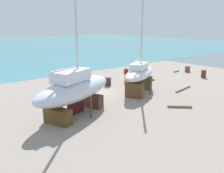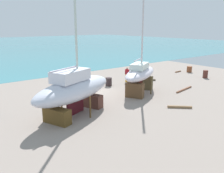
{
  "view_description": "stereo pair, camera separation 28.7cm",
  "coord_description": "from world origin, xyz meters",
  "views": [
    {
      "loc": [
        -12.15,
        -18.01,
        6.09
      ],
      "look_at": [
        -0.59,
        -3.69,
        1.32
      ],
      "focal_mm": 37.92,
      "sensor_mm": 36.0,
      "label": 1
    },
    {
      "loc": [
        -11.93,
        -18.19,
        6.09
      ],
      "look_at": [
        -0.59,
        -3.69,
        1.32
      ],
      "focal_mm": 37.92,
      "sensor_mm": 36.0,
      "label": 2
    }
  ],
  "objects": [
    {
      "name": "worker",
      "position": [
        5.11,
        0.89,
        0.85
      ],
      "size": [
        0.3,
        0.47,
        1.64
      ],
      "rotation": [
        0.0,
        0.0,
        3.28
      ],
      "color": "orange",
      "rests_on": "ground"
    },
    {
      "name": "barrel_tipped_right",
      "position": [
        2.46,
        0.77,
        0.43
      ],
      "size": [
        0.92,
        0.92,
        0.86
      ],
      "primitive_type": "cylinder",
      "rotation": [
        0.0,
        0.0,
        2.39
      ],
      "color": "#312627",
      "rests_on": "ground"
    },
    {
      "name": "barrel_rust_mid",
      "position": [
        -2.88,
        2.2,
        0.26
      ],
      "size": [
        0.61,
        0.92,
        0.53
      ],
      "primitive_type": "cylinder",
      "rotation": [
        1.57,
        0.0,
        3.05
      ],
      "color": "brown",
      "rests_on": "ground"
    },
    {
      "name": "ground_plane",
      "position": [
        0.0,
        -2.21,
        0.0
      ],
      "size": [
        43.2,
        43.2,
        0.0
      ],
      "primitive_type": "plane",
      "color": "gray"
    },
    {
      "name": "timber_short_cross",
      "position": [
        2.57,
        -7.99,
        0.08
      ],
      "size": [
        1.45,
        1.38,
        0.17
      ],
      "primitive_type": "cube",
      "rotation": [
        0.0,
        0.0,
        2.39
      ],
      "color": "olive",
      "rests_on": "ground"
    },
    {
      "name": "timber_plank_far",
      "position": [
        14.27,
        0.91,
        0.08
      ],
      "size": [
        1.21,
        0.2,
        0.16
      ],
      "primitive_type": "cube",
      "rotation": [
        0.0,
        0.0,
        0.06
      ],
      "color": "#896046",
      "rests_on": "ground"
    },
    {
      "name": "timber_short_skew",
      "position": [
        7.6,
        -0.24,
        0.09
      ],
      "size": [
        0.95,
        0.99,
        0.18
      ],
      "primitive_type": "cube",
      "rotation": [
        0.0,
        0.0,
        2.33
      ],
      "color": "brown",
      "rests_on": "ground"
    },
    {
      "name": "sailboat_far_slipway",
      "position": [
        3.09,
        -3.15,
        1.74
      ],
      "size": [
        6.25,
        4.57,
        9.7
      ],
      "rotation": [
        0.0,
        0.0,
        0.5
      ],
      "color": "brown",
      "rests_on": "ground"
    },
    {
      "name": "timber_long_aft",
      "position": [
        7.21,
        -5.09,
        0.07
      ],
      "size": [
        2.95,
        0.61,
        0.14
      ],
      "primitive_type": "cube",
      "rotation": [
        0.0,
        0.0,
        0.16
      ],
      "color": "brown",
      "rests_on": "ground"
    },
    {
      "name": "barrel_tar_black",
      "position": [
        15.45,
        0.0,
        0.4
      ],
      "size": [
        0.93,
        0.93,
        0.79
      ],
      "primitive_type": "cylinder",
      "rotation": [
        0.0,
        0.0,
        2.2
      ],
      "color": "brown",
      "rests_on": "ground"
    },
    {
      "name": "sailboat_large_starboard",
      "position": [
        -4.32,
        -4.25,
        1.84
      ],
      "size": [
        7.72,
        4.88,
        12.75
      ],
      "rotation": [
        0.0,
        0.0,
        0.38
      ],
      "color": "#553127",
      "rests_on": "ground"
    },
    {
      "name": "barrel_rust_far",
      "position": [
        13.85,
        -3.29,
        0.46
      ],
      "size": [
        0.78,
        0.78,
        0.92
      ],
      "primitive_type": "cylinder",
      "rotation": [
        0.0,
        0.0,
        2.15
      ],
      "color": "#572B22",
      "rests_on": "ground"
    }
  ]
}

